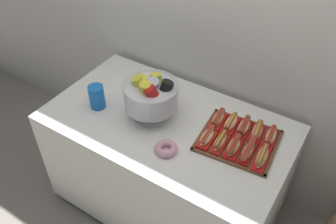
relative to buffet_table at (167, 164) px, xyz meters
name	(u,v)px	position (x,y,z in m)	size (l,w,h in m)	color
ground_plane	(167,201)	(0.00, 0.00, -0.41)	(10.00, 10.00, 0.00)	gray
back_wall	(214,3)	(0.00, 0.49, 0.89)	(6.00, 0.10, 2.60)	silver
buffet_table	(167,164)	(0.00, 0.00, 0.00)	(1.41, 0.80, 0.78)	white
serving_tray	(238,141)	(0.41, 0.07, 0.37)	(0.44, 0.40, 0.01)	brown
hot_dog_0	(207,137)	(0.26, -0.02, 0.40)	(0.08, 0.16, 0.06)	red
hot_dog_1	(220,142)	(0.34, -0.02, 0.40)	(0.07, 0.16, 0.06)	red
hot_dog_2	(234,147)	(0.41, -0.01, 0.40)	(0.08, 0.17, 0.06)	red
hot_dog_3	(248,151)	(0.49, 0.00, 0.41)	(0.07, 0.18, 0.06)	#B21414
hot_dog_4	(262,157)	(0.56, 0.00, 0.40)	(0.08, 0.18, 0.06)	red
hot_dog_5	(218,119)	(0.25, 0.14, 0.40)	(0.08, 0.16, 0.06)	red
hot_dog_6	(231,123)	(0.32, 0.15, 0.40)	(0.08, 0.16, 0.06)	red
hot_dog_7	(244,127)	(0.40, 0.15, 0.40)	(0.08, 0.16, 0.06)	#B21414
hot_dog_8	(257,132)	(0.47, 0.16, 0.40)	(0.08, 0.16, 0.06)	red
hot_dog_9	(271,136)	(0.55, 0.17, 0.40)	(0.08, 0.16, 0.06)	#B21414
punch_bowl	(151,95)	(-0.10, -0.01, 0.53)	(0.31, 0.31, 0.27)	silver
cup_stack	(97,97)	(-0.42, -0.11, 0.44)	(0.09, 0.09, 0.15)	blue
donut	(166,148)	(0.12, -0.20, 0.39)	(0.12, 0.12, 0.04)	pink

